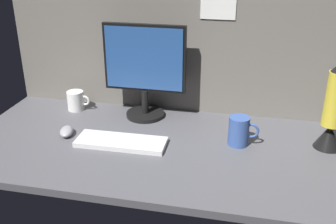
{
  "coord_description": "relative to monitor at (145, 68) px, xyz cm",
  "views": [
    {
      "loc": [
        24.99,
        -141.08,
        79.12
      ],
      "look_at": [
        -8.8,
        0.0,
        14.0
      ],
      "focal_mm": 42.57,
      "sensor_mm": 36.0,
      "label": 1
    }
  ],
  "objects": [
    {
      "name": "mug_ceramic_blue",
      "position": [
        44.66,
        -19.44,
        -17.54
      ],
      "size": [
        12.32,
        8.34,
        12.16
      ],
      "color": "#38569E",
      "rests_on": "ground_plane"
    },
    {
      "name": "mug_ceramic_white",
      "position": [
        -35.11,
        -0.38,
        -18.96
      ],
      "size": [
        11.36,
        8.0,
        9.34
      ],
      "color": "white",
      "rests_on": "ground_plane"
    },
    {
      "name": "lava_lamp",
      "position": [
        79.91,
        -14.31,
        -8.54
      ],
      "size": [
        11.01,
        11.01,
        36.02
      ],
      "color": "black",
      "rests_on": "ground_plane"
    },
    {
      "name": "keyboard",
      "position": [
        -2.42,
        -29.69,
        -22.65
      ],
      "size": [
        37.2,
        13.59,
        2.0
      ],
      "primitive_type": "cube",
      "rotation": [
        0.0,
        0.0,
        0.02
      ],
      "color": "silver",
      "rests_on": "ground_plane"
    },
    {
      "name": "ground_plane",
      "position": [
        22.01,
        -25.12,
        -25.15
      ],
      "size": [
        180.0,
        80.0,
        3.0
      ],
      "primitive_type": "cube",
      "color": "#515156"
    },
    {
      "name": "mouse",
      "position": [
        -27.86,
        -26.81,
        -21.95
      ],
      "size": [
        8.46,
        10.91,
        3.4
      ],
      "primitive_type": "ellipsoid",
      "rotation": [
        0.0,
        0.0,
        0.34
      ],
      "color": "#99999E",
      "rests_on": "ground_plane"
    },
    {
      "name": "monitor",
      "position": [
        0.0,
        0.0,
        0.0
      ],
      "size": [
        37.76,
        18.0,
        43.45
      ],
      "color": "black",
      "rests_on": "ground_plane"
    },
    {
      "name": "cubicle_wall_back",
      "position": [
        22.02,
        12.37,
        12.18
      ],
      "size": [
        180.0,
        5.5,
        71.62
      ],
      "color": "slate",
      "rests_on": "ground_plane"
    }
  ]
}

